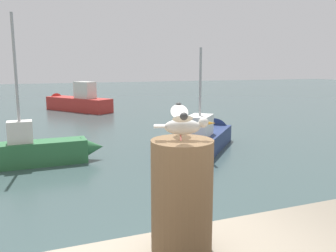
# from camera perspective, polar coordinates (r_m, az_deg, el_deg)

# --- Properties ---
(mooring_post) EXTENTS (0.40, 0.40, 0.75)m
(mooring_post) POSITION_cam_1_polar(r_m,az_deg,el_deg) (2.31, 2.29, -11.49)
(mooring_post) COLOR #4C3823
(mooring_post) RESTS_ON harbor_quay
(seagull) EXTENTS (0.38, 0.56, 0.21)m
(seagull) POSITION_cam_1_polar(r_m,az_deg,el_deg) (2.18, 2.49, 0.62)
(seagull) COLOR #C66960
(seagull) RESTS_ON mooring_post
(boat_green) EXTENTS (3.34, 0.80, 4.40)m
(boat_green) POSITION_cam_1_polar(r_m,az_deg,el_deg) (11.11, -19.45, -3.62)
(boat_green) COLOR #2D6B3D
(boat_green) RESTS_ON ground_plane
(boat_red) EXTENTS (4.40, 5.47, 2.04)m
(boat_red) POSITION_cam_1_polar(r_m,az_deg,el_deg) (23.94, -15.20, 3.85)
(boat_red) COLOR #B72D28
(boat_red) RESTS_ON ground_plane
(boat_navy) EXTENTS (4.22, 4.51, 3.73)m
(boat_navy) POSITION_cam_1_polar(r_m,az_deg,el_deg) (12.72, 6.40, -1.74)
(boat_navy) COLOR navy
(boat_navy) RESTS_ON ground_plane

